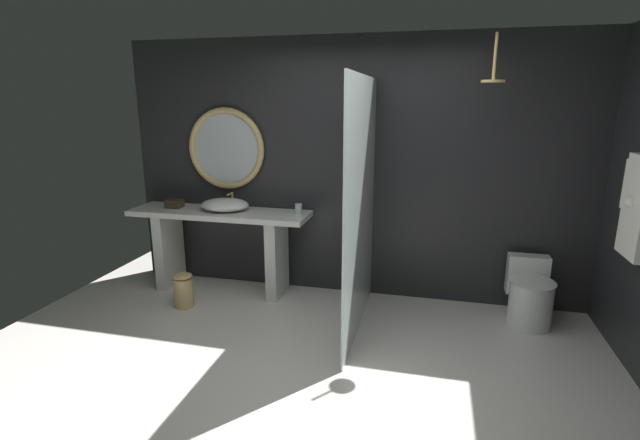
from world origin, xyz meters
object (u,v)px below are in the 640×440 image
(vessel_sink, at_px, (225,205))
(waste_bin, at_px, (183,290))
(tumbler_cup, at_px, (299,209))
(toilet, at_px, (530,296))
(round_wall_mirror, at_px, (226,149))
(tissue_box, at_px, (174,204))
(rain_shower_head, at_px, (493,76))

(vessel_sink, distance_m, waste_bin, 0.95)
(tumbler_cup, distance_m, toilet, 2.31)
(round_wall_mirror, relative_size, waste_bin, 2.47)
(round_wall_mirror, xyz_separation_m, toilet, (3.06, -0.31, -1.23))
(round_wall_mirror, bearing_deg, tumbler_cup, -12.55)
(round_wall_mirror, height_order, waste_bin, round_wall_mirror)
(waste_bin, bearing_deg, vessel_sink, 65.03)
(round_wall_mirror, bearing_deg, vessel_sink, -75.00)
(tumbler_cup, relative_size, tissue_box, 0.68)
(rain_shower_head, bearing_deg, round_wall_mirror, 169.18)
(vessel_sink, xyz_separation_m, round_wall_mirror, (-0.06, 0.22, 0.56))
(round_wall_mirror, distance_m, toilet, 3.31)
(tumbler_cup, distance_m, rain_shower_head, 2.14)
(vessel_sink, height_order, tumbler_cup, vessel_sink)
(vessel_sink, distance_m, rain_shower_head, 2.81)
(tissue_box, distance_m, round_wall_mirror, 0.81)
(tumbler_cup, bearing_deg, vessel_sink, -177.95)
(vessel_sink, bearing_deg, tumbler_cup, 2.05)
(vessel_sink, height_order, waste_bin, vessel_sink)
(tumbler_cup, distance_m, waste_bin, 1.39)
(tumbler_cup, xyz_separation_m, waste_bin, (-1.03, -0.55, -0.75))
(vessel_sink, bearing_deg, round_wall_mirror, 105.00)
(tissue_box, height_order, rain_shower_head, rain_shower_head)
(tissue_box, relative_size, round_wall_mirror, 0.19)
(toilet, bearing_deg, tumbler_cup, 176.97)
(rain_shower_head, bearing_deg, tissue_box, 175.01)
(rain_shower_head, relative_size, waste_bin, 1.09)
(round_wall_mirror, height_order, toilet, round_wall_mirror)
(tumbler_cup, bearing_deg, rain_shower_head, -9.95)
(vessel_sink, distance_m, tumbler_cup, 0.79)
(vessel_sink, bearing_deg, toilet, -1.70)
(round_wall_mirror, height_order, rain_shower_head, rain_shower_head)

